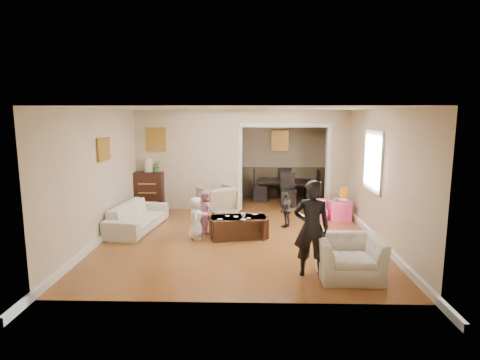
{
  "coord_description": "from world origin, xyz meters",
  "views": [
    {
      "loc": [
        0.23,
        -8.49,
        2.5
      ],
      "look_at": [
        0.0,
        0.2,
        1.05
      ],
      "focal_mm": 29.83,
      "sensor_mm": 36.0,
      "label": 1
    }
  ],
  "objects_px": {
    "armchair_back": "(217,201)",
    "cyan_cup": "(335,199)",
    "child_kneel_b": "(206,212)",
    "child_toddler": "(287,210)",
    "adult_person": "(311,228)",
    "coffee_table": "(239,227)",
    "coffee_cup": "(243,215)",
    "table_lamp": "(148,165)",
    "play_table": "(339,210)",
    "dining_table": "(286,191)",
    "child_kneel_a": "(196,218)",
    "sofa": "(138,216)",
    "dresser": "(149,191)",
    "armchair_front": "(349,257)"
  },
  "relations": [
    {
      "from": "armchair_back",
      "to": "coffee_table",
      "type": "xyz_separation_m",
      "value": [
        0.57,
        -1.72,
        -0.16
      ]
    },
    {
      "from": "coffee_cup",
      "to": "child_kneel_b",
      "type": "xyz_separation_m",
      "value": [
        -0.8,
        0.35,
        -0.02
      ]
    },
    {
      "from": "cyan_cup",
      "to": "child_toddler",
      "type": "xyz_separation_m",
      "value": [
        -1.2,
        -0.63,
        -0.1
      ]
    },
    {
      "from": "sofa",
      "to": "child_kneel_b",
      "type": "distance_m",
      "value": 1.55
    },
    {
      "from": "table_lamp",
      "to": "cyan_cup",
      "type": "bearing_deg",
      "value": -10.26
    },
    {
      "from": "armchair_front",
      "to": "coffee_table",
      "type": "distance_m",
      "value": 2.66
    },
    {
      "from": "coffee_cup",
      "to": "cyan_cup",
      "type": "bearing_deg",
      "value": 33.63
    },
    {
      "from": "table_lamp",
      "to": "adult_person",
      "type": "distance_m",
      "value": 5.49
    },
    {
      "from": "armchair_front",
      "to": "child_kneel_a",
      "type": "relative_size",
      "value": 1.14
    },
    {
      "from": "child_kneel_b",
      "to": "armchair_back",
      "type": "bearing_deg",
      "value": -38.71
    },
    {
      "from": "coffee_cup",
      "to": "adult_person",
      "type": "relative_size",
      "value": 0.07
    },
    {
      "from": "adult_person",
      "to": "coffee_table",
      "type": "bearing_deg",
      "value": -55.28
    },
    {
      "from": "cyan_cup",
      "to": "coffee_cup",
      "type": "bearing_deg",
      "value": -146.37
    },
    {
      "from": "sofa",
      "to": "adult_person",
      "type": "xyz_separation_m",
      "value": [
        3.41,
        -2.45,
        0.48
      ]
    },
    {
      "from": "armchair_back",
      "to": "play_table",
      "type": "xyz_separation_m",
      "value": [
        2.93,
        -0.29,
        -0.14
      ]
    },
    {
      "from": "table_lamp",
      "to": "cyan_cup",
      "type": "height_order",
      "value": "table_lamp"
    },
    {
      "from": "sofa",
      "to": "adult_person",
      "type": "distance_m",
      "value": 4.22
    },
    {
      "from": "adult_person",
      "to": "coffee_cup",
      "type": "bearing_deg",
      "value": -56.85
    },
    {
      "from": "coffee_cup",
      "to": "child_kneel_a",
      "type": "distance_m",
      "value": 0.96
    },
    {
      "from": "dresser",
      "to": "coffee_cup",
      "type": "distance_m",
      "value": 3.37
    },
    {
      "from": "child_kneel_b",
      "to": "child_toddler",
      "type": "xyz_separation_m",
      "value": [
        1.75,
        0.45,
        -0.06
      ]
    },
    {
      "from": "play_table",
      "to": "child_kneel_b",
      "type": "relative_size",
      "value": 0.53
    },
    {
      "from": "dresser",
      "to": "adult_person",
      "type": "relative_size",
      "value": 0.67
    },
    {
      "from": "child_kneel_a",
      "to": "cyan_cup",
      "type": "bearing_deg",
      "value": -67.41
    },
    {
      "from": "dresser",
      "to": "table_lamp",
      "type": "distance_m",
      "value": 0.69
    },
    {
      "from": "child_kneel_b",
      "to": "dining_table",
      "type": "bearing_deg",
      "value": -65.37
    },
    {
      "from": "dresser",
      "to": "adult_person",
      "type": "distance_m",
      "value": 5.48
    },
    {
      "from": "coffee_table",
      "to": "adult_person",
      "type": "bearing_deg",
      "value": -58.41
    },
    {
      "from": "coffee_cup",
      "to": "play_table",
      "type": "relative_size",
      "value": 0.21
    },
    {
      "from": "play_table",
      "to": "coffee_table",
      "type": "bearing_deg",
      "value": -148.67
    },
    {
      "from": "cyan_cup",
      "to": "child_kneel_b",
      "type": "height_order",
      "value": "child_kneel_b"
    },
    {
      "from": "sofa",
      "to": "armchair_front",
      "type": "distance_m",
      "value": 4.71
    },
    {
      "from": "coffee_cup",
      "to": "armchair_back",
      "type": "bearing_deg",
      "value": 110.82
    },
    {
      "from": "dining_table",
      "to": "child_kneel_a",
      "type": "relative_size",
      "value": 1.97
    },
    {
      "from": "dining_table",
      "to": "child_kneel_b",
      "type": "height_order",
      "value": "child_kneel_b"
    },
    {
      "from": "child_kneel_b",
      "to": "sofa",
      "type": "bearing_deg",
      "value": 47.96
    },
    {
      "from": "table_lamp",
      "to": "cyan_cup",
      "type": "xyz_separation_m",
      "value": [
        4.64,
        -0.84,
        -0.69
      ]
    },
    {
      "from": "coffee_cup",
      "to": "child_kneel_b",
      "type": "relative_size",
      "value": 0.11
    },
    {
      "from": "dining_table",
      "to": "sofa",
      "type": "bearing_deg",
      "value": -126.46
    },
    {
      "from": "armchair_front",
      "to": "coffee_table",
      "type": "xyz_separation_m",
      "value": [
        -1.76,
        1.99,
        -0.1
      ]
    },
    {
      "from": "armchair_back",
      "to": "cyan_cup",
      "type": "relative_size",
      "value": 10.21
    },
    {
      "from": "armchair_back",
      "to": "dining_table",
      "type": "xyz_separation_m",
      "value": [
        1.85,
        1.77,
        -0.08
      ]
    },
    {
      "from": "coffee_cup",
      "to": "play_table",
      "type": "xyz_separation_m",
      "value": [
        2.25,
        1.48,
        -0.24
      ]
    },
    {
      "from": "dresser",
      "to": "child_toddler",
      "type": "distance_m",
      "value": 3.74
    },
    {
      "from": "table_lamp",
      "to": "adult_person",
      "type": "bearing_deg",
      "value": -49.27
    },
    {
      "from": "coffee_table",
      "to": "coffee_cup",
      "type": "height_order",
      "value": "coffee_cup"
    },
    {
      "from": "dining_table",
      "to": "coffee_table",
      "type": "bearing_deg",
      "value": -96.84
    },
    {
      "from": "dresser",
      "to": "child_kneel_b",
      "type": "distance_m",
      "value": 2.56
    },
    {
      "from": "table_lamp",
      "to": "adult_person",
      "type": "relative_size",
      "value": 0.24
    },
    {
      "from": "sofa",
      "to": "armchair_back",
      "type": "bearing_deg",
      "value": -46.71
    }
  ]
}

